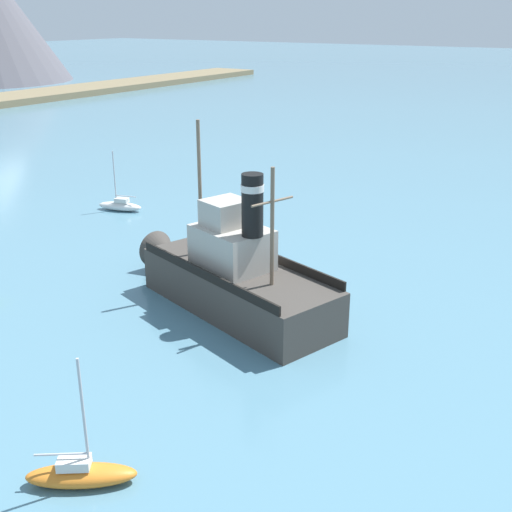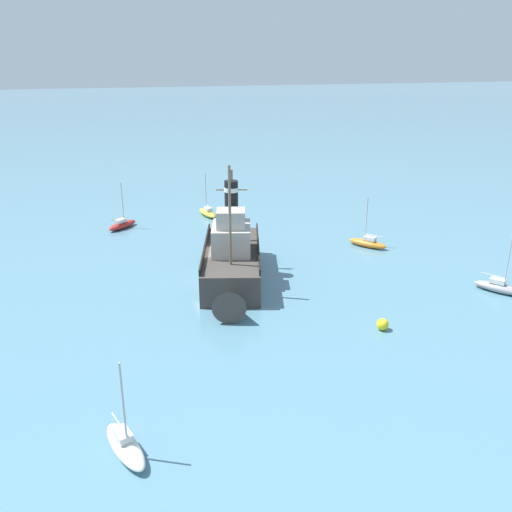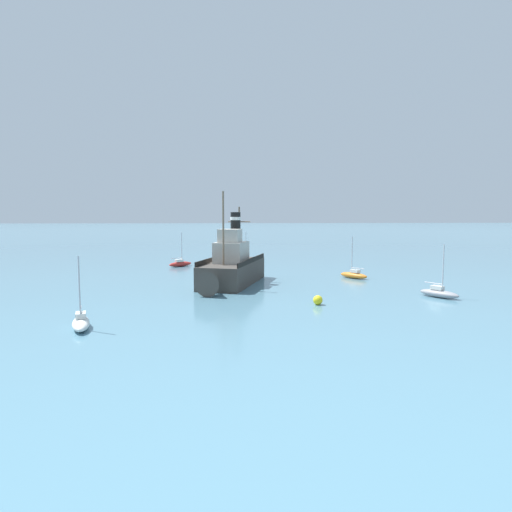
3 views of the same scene
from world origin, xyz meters
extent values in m
plane|color=teal|center=(0.00, 0.00, 0.00)|extent=(600.00, 600.00, 0.00)
cube|color=#423D38|center=(-1.87, 0.09, 1.20)|extent=(7.72, 12.76, 2.40)
cone|color=#423D38|center=(0.23, 6.98, 1.20)|extent=(2.95, 2.98, 2.35)
cube|color=#B2ADA3|center=(-1.73, 0.57, 3.50)|extent=(4.04, 4.70, 2.20)
cube|color=#B2ADA3|center=(-1.58, 1.05, 5.30)|extent=(2.69, 2.56, 1.40)
cylinder|color=black|center=(-2.22, -1.06, 6.20)|extent=(1.10, 1.10, 3.20)
cylinder|color=silver|center=(-2.22, -1.06, 7.10)|extent=(1.16, 1.16, 0.35)
cylinder|color=#75604C|center=(-0.91, 3.25, 6.15)|extent=(0.20, 0.20, 7.50)
cylinder|color=#75604C|center=(-2.66, -2.49, 5.40)|extent=(0.20, 0.20, 6.00)
cylinder|color=#75604C|center=(-2.66, -2.49, 6.72)|extent=(2.52, 0.87, 0.12)
cube|color=black|center=(-3.94, 0.72, 2.65)|extent=(3.45, 10.94, 0.50)
cube|color=black|center=(0.19, -0.54, 2.65)|extent=(3.45, 10.94, 0.50)
ellipsoid|color=#B22823|center=(5.52, -16.55, 0.35)|extent=(3.59, 3.32, 0.70)
cube|color=silver|center=(5.67, -16.42, 0.88)|extent=(1.25, 1.20, 0.36)
cylinder|color=#B7B7BC|center=(5.29, -16.75, 2.80)|extent=(0.10, 0.10, 4.20)
cylinder|color=#B7B7BC|center=(5.97, -16.16, 1.25)|extent=(1.41, 1.24, 0.08)
ellipsoid|color=gray|center=(-20.64, 9.40, 0.35)|extent=(3.04, 3.77, 0.70)
cube|color=silver|center=(-20.53, 9.24, 0.88)|extent=(1.15, 1.27, 0.36)
cylinder|color=#B7B7BC|center=(-20.81, 9.65, 2.80)|extent=(0.10, 0.10, 4.20)
cylinder|color=#B7B7BC|center=(-20.31, 8.90, 1.25)|extent=(1.07, 1.54, 0.08)
ellipsoid|color=white|center=(8.48, 18.92, 0.35)|extent=(2.10, 3.96, 0.70)
cube|color=silver|center=(8.53, 18.73, 0.88)|extent=(0.92, 1.23, 0.36)
cylinder|color=#B7B7BC|center=(8.40, 19.21, 2.80)|extent=(0.10, 0.10, 4.20)
cylinder|color=#B7B7BC|center=(8.64, 18.34, 1.25)|extent=(0.57, 1.75, 0.08)
ellipsoid|color=gold|center=(-4.13, -18.35, 0.35)|extent=(1.78, 3.94, 0.70)
cube|color=silver|center=(-4.17, -18.15, 0.88)|extent=(0.83, 1.20, 0.36)
cylinder|color=#B7B7BC|center=(-4.08, -18.64, 2.80)|extent=(0.10, 0.10, 4.20)
cylinder|color=#B7B7BC|center=(-4.24, -17.76, 1.25)|extent=(0.41, 1.78, 0.08)
ellipsoid|color=orange|center=(-16.22, -3.18, 0.35)|extent=(3.11, 3.73, 0.70)
cube|color=silver|center=(-16.33, -3.02, 0.88)|extent=(1.16, 1.27, 0.36)
cylinder|color=#B7B7BC|center=(-16.04, -3.43, 2.80)|extent=(0.10, 0.10, 4.20)
cylinder|color=#B7B7BC|center=(-16.57, -2.70, 1.25)|extent=(1.11, 1.51, 0.08)
sphere|color=yellow|center=(-8.89, 12.04, 0.40)|extent=(0.81, 0.81, 0.81)
camera|label=1|loc=(-27.96, -17.88, 15.14)|focal=45.00mm
camera|label=2|loc=(9.05, 39.97, 17.08)|focal=38.00mm
camera|label=3|loc=(-1.34, 49.45, 7.70)|focal=32.00mm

